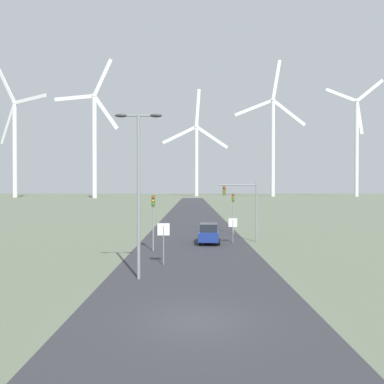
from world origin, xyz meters
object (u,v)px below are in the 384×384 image
(stop_sign_near, at_px, (162,236))
(car_approaching, at_px, (207,233))
(traffic_light_post_near_left, at_px, (152,210))
(streetlamp, at_px, (137,175))
(wind_turbine_far_left, at_px, (13,138))
(wind_turbine_far_right, at_px, (355,139))
(wind_turbine_left, at_px, (93,136))
(wind_turbine_right, at_px, (271,138))
(stop_sign_far, at_px, (231,226))
(wind_turbine_center, at_px, (195,152))
(traffic_light_post_near_right, at_px, (232,204))
(traffic_light_mast_overhead, at_px, (242,200))

(stop_sign_near, height_order, car_approaching, stop_sign_near)
(traffic_light_post_near_left, bearing_deg, streetlamp, -89.15)
(wind_turbine_far_left, distance_m, wind_turbine_far_right, 185.12)
(wind_turbine_left, relative_size, wind_turbine_right, 0.87)
(stop_sign_far, bearing_deg, wind_turbine_far_right, 63.21)
(wind_turbine_center, height_order, wind_turbine_right, wind_turbine_right)
(wind_turbine_right, bearing_deg, wind_turbine_far_right, -0.14)
(wind_turbine_far_left, bearing_deg, wind_turbine_left, -14.29)
(traffic_light_post_near_right, height_order, car_approaching, traffic_light_post_near_right)
(traffic_light_mast_overhead, relative_size, car_approaching, 1.34)
(stop_sign_near, bearing_deg, stop_sign_far, 60.12)
(traffic_light_post_near_right, bearing_deg, wind_turbine_right, 76.38)
(wind_turbine_far_left, xyz_separation_m, wind_turbine_far_right, (184.06, 19.62, 2.17))
(traffic_light_post_near_left, distance_m, wind_turbine_left, 159.27)
(stop_sign_near, height_order, traffic_light_post_near_left, traffic_light_post_near_left)
(stop_sign_near, bearing_deg, traffic_light_mast_overhead, 57.34)
(stop_sign_far, bearing_deg, wind_turbine_left, 109.21)
(stop_sign_near, distance_m, traffic_light_post_near_left, 5.63)
(streetlamp, distance_m, traffic_light_post_near_left, 9.49)
(streetlamp, height_order, wind_turbine_far_left, wind_turbine_far_left)
(stop_sign_near, distance_m, stop_sign_far, 11.41)
(streetlamp, distance_m, wind_turbine_far_left, 193.85)
(wind_turbine_left, xyz_separation_m, wind_turbine_center, (49.75, 38.86, -4.08))
(wind_turbine_far_left, bearing_deg, wind_turbine_center, 16.49)
(traffic_light_post_near_left, relative_size, wind_turbine_far_right, 0.07)
(traffic_light_mast_overhead, height_order, wind_turbine_left, wind_turbine_left)
(traffic_light_post_near_right, bearing_deg, stop_sign_far, -96.53)
(stop_sign_near, height_order, traffic_light_mast_overhead, traffic_light_mast_overhead)
(wind_turbine_left, bearing_deg, wind_turbine_far_left, 165.71)
(traffic_light_mast_overhead, distance_m, wind_turbine_center, 185.74)
(streetlamp, distance_m, wind_turbine_far_right, 215.13)
(stop_sign_far, bearing_deg, traffic_light_mast_overhead, 29.39)
(streetlamp, xyz_separation_m, wind_turbine_far_right, (96.10, 190.62, 26.60))
(traffic_light_post_near_right, xyz_separation_m, wind_turbine_left, (-51.72, 139.26, 26.85))
(stop_sign_far, height_order, wind_turbine_far_left, wind_turbine_far_left)
(streetlamp, distance_m, car_approaching, 14.99)
(wind_turbine_right, bearing_deg, car_approaching, -104.01)
(traffic_light_post_near_left, xyz_separation_m, car_approaching, (4.67, 4.28, -2.38))
(car_approaching, relative_size, wind_turbine_left, 0.06)
(streetlamp, bearing_deg, wind_turbine_center, 88.38)
(car_approaching, height_order, wind_turbine_far_right, wind_turbine_far_right)
(stop_sign_near, xyz_separation_m, wind_turbine_right, (47.68, 186.91, 31.48))
(wind_turbine_left, distance_m, wind_turbine_far_right, 143.60)
(wind_turbine_left, distance_m, wind_turbine_right, 97.98)
(traffic_light_post_near_right, relative_size, wind_turbine_far_right, 0.07)
(stop_sign_far, relative_size, traffic_light_mast_overhead, 0.40)
(traffic_light_mast_overhead, bearing_deg, car_approaching, -165.13)
(streetlamp, xyz_separation_m, wind_turbine_right, (48.79, 190.73, 27.59))
(stop_sign_far, relative_size, traffic_light_post_near_left, 0.51)
(traffic_light_mast_overhead, height_order, wind_turbine_right, wind_turbine_right)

